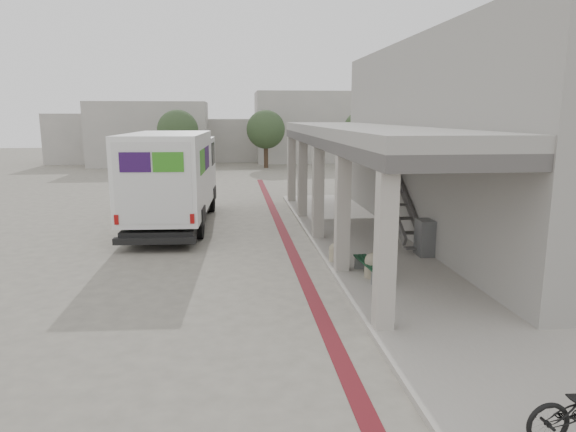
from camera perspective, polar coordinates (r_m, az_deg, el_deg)
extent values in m
plane|color=#656057|center=(13.87, -2.22, -7.33)|extent=(120.00, 120.00, 0.00)
cube|color=#581118|center=(15.86, 0.88, -4.91)|extent=(0.35, 40.00, 0.01)
cube|color=gray|center=(14.67, 13.66, -6.36)|extent=(4.40, 28.00, 0.12)
cube|color=gray|center=(19.48, 18.98, 7.94)|extent=(4.30, 17.00, 7.00)
cube|color=#4D4B49|center=(18.21, 8.13, 8.24)|extent=(3.40, 16.90, 0.35)
cube|color=gray|center=(18.20, 8.17, 9.34)|extent=(3.40, 16.90, 0.35)
cube|color=gray|center=(47.68, -15.04, 8.83)|extent=(10.00, 6.00, 5.50)
cube|color=gray|center=(51.18, -6.48, 8.44)|extent=(8.00, 6.00, 4.00)
cube|color=gray|center=(49.62, 1.72, 9.86)|extent=(9.00, 6.00, 6.50)
cube|color=gray|center=(51.84, -21.15, 8.07)|extent=(7.00, 5.00, 4.50)
cylinder|color=#38281C|center=(41.44, -12.04, 6.52)|extent=(0.36, 0.36, 2.40)
sphere|color=#293A22|center=(41.34, -12.15, 9.28)|extent=(3.20, 3.20, 3.20)
cylinder|color=#38281C|center=(43.34, -2.46, 6.95)|extent=(0.36, 0.36, 2.40)
sphere|color=#293A22|center=(43.23, -2.49, 9.59)|extent=(3.20, 3.20, 3.20)
cylinder|color=#38281C|center=(43.63, 8.25, 6.87)|extent=(0.36, 0.36, 2.40)
sphere|color=#293A22|center=(43.53, 8.32, 9.50)|extent=(3.20, 3.20, 3.20)
cube|color=black|center=(21.12, -12.50, 0.16)|extent=(2.78, 8.15, 0.34)
cube|color=silver|center=(19.85, -13.16, 4.65)|extent=(3.03, 6.10, 2.99)
cube|color=silver|center=(23.76, -11.60, 5.33)|extent=(2.86, 2.31, 2.64)
cube|color=silver|center=(25.06, -11.14, 3.39)|extent=(2.56, 0.81, 0.92)
cube|color=black|center=(24.62, -11.37, 7.01)|extent=(2.55, 0.68, 1.21)
cube|color=black|center=(17.15, -14.56, -2.67)|extent=(2.65, 0.41, 0.21)
cube|color=#2D104A|center=(20.85, -16.65, 6.21)|extent=(0.10, 1.61, 0.86)
cube|color=#31861D|center=(19.18, -17.78, 5.74)|extent=(0.10, 1.61, 0.86)
cube|color=#2D104A|center=(16.93, -16.66, 5.74)|extent=(0.98, 0.08, 0.63)
cube|color=#31861D|center=(16.73, -13.18, 5.85)|extent=(0.98, 0.08, 0.63)
cylinder|color=black|center=(24.22, -14.27, 1.61)|extent=(0.37, 1.05, 1.03)
cylinder|color=black|center=(23.89, -8.57, 1.71)|extent=(0.37, 1.05, 1.03)
cylinder|color=black|center=(19.13, -17.11, -1.03)|extent=(0.37, 1.05, 1.03)
cylinder|color=black|center=(18.72, -9.90, -0.96)|extent=(0.37, 1.05, 1.03)
cube|color=slate|center=(13.45, 9.97, -6.77)|extent=(0.36, 0.10, 0.35)
cube|color=slate|center=(14.70, 8.09, -5.15)|extent=(0.36, 0.10, 0.35)
cube|color=#123720|center=(13.97, 8.51, -5.20)|extent=(0.22, 1.67, 0.04)
cube|color=#123720|center=(14.02, 9.01, -5.17)|extent=(0.22, 1.67, 0.04)
cube|color=#123720|center=(14.06, 9.51, -5.13)|extent=(0.22, 1.67, 0.04)
cylinder|color=gray|center=(13.98, 9.42, -5.84)|extent=(0.45, 0.45, 0.45)
sphere|color=gray|center=(13.91, 9.45, -4.94)|extent=(0.45, 0.45, 0.45)
cylinder|color=gray|center=(15.38, 5.24, -4.33)|extent=(0.36, 0.36, 0.36)
sphere|color=gray|center=(15.34, 5.25, -3.68)|extent=(0.36, 0.36, 0.36)
cube|color=slate|center=(16.40, 15.03, -2.33)|extent=(0.51, 0.68, 1.12)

